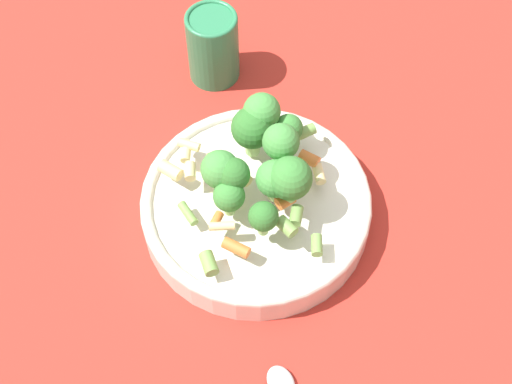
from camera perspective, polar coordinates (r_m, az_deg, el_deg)
name	(u,v)px	position (r m, az deg, el deg)	size (l,w,h in m)	color
ground_plane	(256,216)	(0.82, 0.00, -1.96)	(3.00, 3.00, 0.00)	#B72D23
bowl	(256,206)	(0.80, 0.00, -1.13)	(0.26, 0.26, 0.04)	silver
pasta_salad	(259,161)	(0.75, 0.25, 2.52)	(0.18, 0.19, 0.08)	#8CB766
cup	(213,45)	(0.91, -3.47, 11.62)	(0.07, 0.07, 0.10)	#2D7F51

